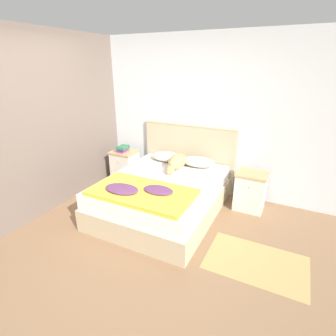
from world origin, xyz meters
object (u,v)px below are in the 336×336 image
object	(u,v)px
nightstand_left	(125,166)
dog	(177,162)
bed	(162,196)
pillow_left	(167,156)
book_stack	(123,149)
nightstand_right	(250,191)
pillow_right	(198,162)

from	to	relation	value
nightstand_left	dog	bearing A→B (deg)	-11.10
bed	nightstand_left	world-z (taller)	nightstand_left
nightstand_left	pillow_left	xyz separation A→B (m)	(0.87, 0.04, 0.31)
bed	book_stack	size ratio (longest dim) A/B	7.99
nightstand_left	book_stack	world-z (taller)	book_stack
bed	nightstand_right	distance (m)	1.34
nightstand_right	pillow_left	xyz separation A→B (m)	(-1.44, 0.04, 0.31)
bed	dog	size ratio (longest dim) A/B	3.02
pillow_right	dog	xyz separation A→B (m)	(-0.26, -0.28, 0.04)
bed	pillow_left	bearing A→B (deg)	111.49
dog	pillow_left	bearing A→B (deg)	138.56
nightstand_left	pillow_left	bearing A→B (deg)	2.96
bed	pillow_left	distance (m)	0.85
bed	pillow_right	xyz separation A→B (m)	(0.29, 0.73, 0.35)
nightstand_left	bed	bearing A→B (deg)	-30.62
bed	dog	bearing A→B (deg)	86.63
nightstand_right	dog	distance (m)	1.20
bed	pillow_left	xyz separation A→B (m)	(-0.29, 0.73, 0.35)
bed	dog	world-z (taller)	dog
book_stack	pillow_left	bearing A→B (deg)	4.71
nightstand_left	book_stack	size ratio (longest dim) A/B	2.46
pillow_left	dog	world-z (taller)	dog
pillow_left	book_stack	bearing A→B (deg)	-175.29
pillow_left	book_stack	distance (m)	0.87
pillow_right	dog	size ratio (longest dim) A/B	0.86
bed	nightstand_left	distance (m)	1.34
bed	nightstand_right	world-z (taller)	nightstand_right
nightstand_left	pillow_left	world-z (taller)	pillow_left
pillow_left	dog	distance (m)	0.42
nightstand_right	pillow_left	size ratio (longest dim) A/B	1.09
book_stack	pillow_right	bearing A→B (deg)	2.84
nightstand_left	nightstand_right	size ratio (longest dim) A/B	1.00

